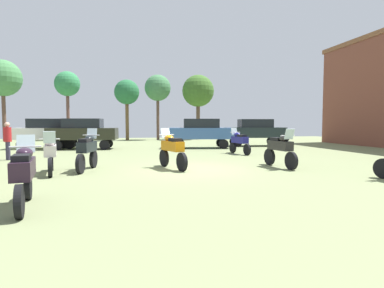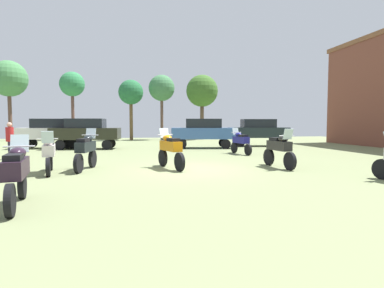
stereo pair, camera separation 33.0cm
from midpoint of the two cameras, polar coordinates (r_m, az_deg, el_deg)
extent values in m
cube|color=#778156|center=(11.83, -1.66, -4.55)|extent=(44.00, 52.00, 0.02)
cylinder|color=black|center=(11.30, 30.51, -3.82)|extent=(0.31, 0.63, 0.62)
cylinder|color=black|center=(12.59, -5.79, -2.48)|extent=(0.32, 0.68, 0.67)
cylinder|color=black|center=(11.21, -2.68, -3.23)|extent=(0.32, 0.68, 0.67)
cube|color=#C7740C|center=(11.85, -4.34, -0.35)|extent=(0.74, 1.35, 0.36)
ellipsoid|color=#C7740C|center=(12.10, -4.93, 1.06)|extent=(0.45, 0.55, 0.24)
cube|color=black|center=(11.62, -3.87, 0.76)|extent=(0.45, 0.62, 0.12)
cube|color=silver|center=(12.39, -5.55, 1.95)|extent=(0.39, 0.25, 0.39)
cylinder|color=#B7B7BC|center=(12.30, -5.37, 1.66)|extent=(0.60, 0.22, 0.04)
cylinder|color=black|center=(11.00, -24.94, -3.87)|extent=(0.24, 0.63, 0.62)
cylinder|color=black|center=(12.50, -24.65, -2.98)|extent=(0.24, 0.63, 0.62)
cube|color=silver|center=(11.70, -24.85, -1.03)|extent=(0.60, 1.34, 0.36)
ellipsoid|color=silver|center=(11.39, -24.95, 0.26)|extent=(0.41, 0.53, 0.24)
cube|color=black|center=(11.91, -24.84, 0.21)|extent=(0.40, 0.61, 0.12)
cube|color=silver|center=(11.06, -25.04, 1.10)|extent=(0.38, 0.22, 0.39)
cylinder|color=#B7B7BC|center=(11.16, -25.01, 0.81)|extent=(0.62, 0.15, 0.04)
cylinder|color=black|center=(8.07, -28.44, -6.62)|extent=(0.23, 0.63, 0.62)
cylinder|color=black|center=(6.58, -29.91, -8.95)|extent=(0.23, 0.63, 0.62)
cube|color=#2A1929|center=(7.24, -29.22, -3.87)|extent=(0.59, 1.35, 0.36)
ellipsoid|color=#2A1929|center=(7.50, -29.02, -1.47)|extent=(0.40, 0.53, 0.24)
cube|color=black|center=(6.99, -29.52, -2.16)|extent=(0.40, 0.61, 0.12)
cube|color=silver|center=(7.81, -28.78, 0.05)|extent=(0.38, 0.22, 0.39)
cylinder|color=#B7B7BC|center=(7.72, -28.85, -0.43)|extent=(0.62, 0.15, 0.04)
cylinder|color=black|center=(18.38, 6.83, -0.64)|extent=(0.23, 0.61, 0.60)
cylinder|color=black|center=(17.05, 9.32, -1.00)|extent=(0.23, 0.61, 0.60)
cube|color=navy|center=(17.68, 8.04, 0.75)|extent=(0.59, 1.35, 0.36)
ellipsoid|color=navy|center=(17.92, 7.58, 1.69)|extent=(0.40, 0.53, 0.24)
cube|color=black|center=(17.47, 8.43, 1.49)|extent=(0.40, 0.61, 0.12)
cube|color=silver|center=(18.20, 7.08, 2.29)|extent=(0.38, 0.22, 0.39)
cylinder|color=#B7B7BC|center=(18.12, 7.23, 2.09)|extent=(0.62, 0.15, 0.04)
cylinder|color=black|center=(12.04, 16.67, -2.92)|extent=(0.20, 0.67, 0.67)
cylinder|color=black|center=(13.26, 13.05, -2.26)|extent=(0.20, 0.67, 0.67)
cube|color=#252423|center=(12.60, 14.81, -0.26)|extent=(0.50, 1.28, 0.36)
ellipsoid|color=#252423|center=(12.35, 15.54, 0.95)|extent=(0.37, 0.51, 0.24)
cube|color=black|center=(12.77, 14.30, 0.88)|extent=(0.36, 0.59, 0.12)
cube|color=silver|center=(12.08, 16.37, 1.73)|extent=(0.38, 0.19, 0.39)
cylinder|color=#B7B7BC|center=(12.16, 16.12, 1.47)|extent=(0.62, 0.11, 0.04)
cylinder|color=black|center=(12.72, -18.00, -2.57)|extent=(0.25, 0.69, 0.68)
cylinder|color=black|center=(11.34, -20.21, -3.37)|extent=(0.25, 0.69, 0.68)
cube|color=black|center=(11.98, -19.09, -0.49)|extent=(0.59, 1.29, 0.36)
ellipsoid|color=black|center=(12.23, -18.71, 0.92)|extent=(0.41, 0.53, 0.24)
cube|color=black|center=(11.76, -19.46, 0.60)|extent=(0.40, 0.61, 0.12)
cube|color=silver|center=(12.52, -18.28, 1.81)|extent=(0.38, 0.22, 0.39)
cylinder|color=#B7B7BC|center=(12.43, -18.41, 1.52)|extent=(0.62, 0.15, 0.04)
cylinder|color=black|center=(23.17, 7.80, 0.31)|extent=(0.66, 0.30, 0.64)
cylinder|color=black|center=(24.58, 7.13, 0.51)|extent=(0.66, 0.30, 0.64)
cylinder|color=black|center=(23.93, 14.68, 0.33)|extent=(0.66, 0.30, 0.64)
cylinder|color=black|center=(25.30, 13.64, 0.52)|extent=(0.66, 0.30, 0.64)
cube|color=#1B2629|center=(24.18, 10.87, 2.06)|extent=(4.50, 2.36, 0.75)
cube|color=black|center=(24.17, 10.89, 3.67)|extent=(2.56, 1.89, 0.61)
cylinder|color=black|center=(21.01, -2.66, -0.02)|extent=(0.67, 0.32, 0.64)
cylinder|color=black|center=(22.45, -2.66, 0.23)|extent=(0.67, 0.32, 0.64)
cylinder|color=black|center=(21.21, 5.26, 0.01)|extent=(0.67, 0.32, 0.64)
cylinder|color=black|center=(22.63, 4.77, 0.25)|extent=(0.67, 0.32, 0.64)
cube|color=#395F9D|center=(21.74, 1.19, 1.95)|extent=(4.53, 2.45, 0.75)
cube|color=black|center=(21.73, 1.20, 3.74)|extent=(2.58, 1.93, 0.61)
cylinder|color=black|center=(21.72, -23.51, -0.20)|extent=(0.66, 0.28, 0.64)
cylinder|color=black|center=(23.09, -22.43, 0.04)|extent=(0.66, 0.28, 0.64)
cylinder|color=black|center=(21.02, -15.89, -0.15)|extent=(0.66, 0.28, 0.64)
cylinder|color=black|center=(22.44, -15.25, 0.10)|extent=(0.66, 0.28, 0.64)
cube|color=black|center=(21.99, -19.35, 1.76)|extent=(4.46, 2.21, 0.75)
cube|color=black|center=(21.98, -19.39, 3.53)|extent=(2.51, 1.81, 0.61)
cylinder|color=black|center=(23.22, -28.66, -0.11)|extent=(0.64, 0.23, 0.64)
cylinder|color=black|center=(24.60, -27.71, 0.11)|extent=(0.64, 0.23, 0.64)
cylinder|color=black|center=(22.56, -21.53, -0.01)|extent=(0.64, 0.23, 0.64)
cylinder|color=black|center=(23.98, -20.97, 0.21)|extent=(0.64, 0.23, 0.64)
cube|color=silver|center=(23.52, -24.80, 1.74)|extent=(4.32, 1.84, 0.75)
cube|color=black|center=(23.51, -24.84, 3.39)|extent=(2.38, 1.61, 0.61)
cylinder|color=#322E45|center=(16.94, -30.56, -1.09)|extent=(0.14, 0.14, 0.85)
cylinder|color=#322E45|center=(17.10, -30.74, -1.05)|extent=(0.14, 0.14, 0.85)
cylinder|color=#A81E21|center=(16.98, -30.74, 1.48)|extent=(0.48, 0.48, 0.67)
sphere|color=tan|center=(16.97, -30.79, 3.00)|extent=(0.23, 0.23, 0.23)
cylinder|color=brown|center=(33.04, -6.44, 4.87)|extent=(0.30, 0.30, 4.72)
sphere|color=#407748|center=(33.23, -6.47, 9.99)|extent=(2.68, 2.68, 2.68)
cylinder|color=brown|center=(33.36, 0.81, 4.55)|extent=(0.39, 0.39, 4.33)
sphere|color=#3A6425|center=(33.53, 0.81, 9.53)|extent=(3.31, 3.31, 3.31)
cylinder|color=brown|center=(35.29, -30.95, 4.68)|extent=(0.34, 0.34, 5.20)
sphere|color=#427E46|center=(35.54, -31.13, 10.12)|extent=(3.43, 3.43, 3.43)
cylinder|color=brown|center=(34.47, -21.64, 4.89)|extent=(0.31, 0.31, 5.09)
sphere|color=#2E7A47|center=(34.68, -21.77, 10.02)|extent=(2.48, 2.48, 2.48)
cylinder|color=brown|center=(32.33, -11.87, 4.41)|extent=(0.33, 0.33, 4.23)
sphere|color=#246639|center=(32.47, -11.93, 9.13)|extent=(2.45, 2.45, 2.45)
camera|label=1|loc=(0.17, -90.64, -0.04)|focal=29.67mm
camera|label=2|loc=(0.17, 89.36, 0.04)|focal=29.67mm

